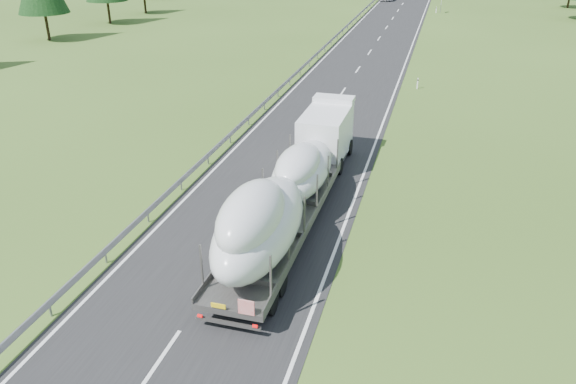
# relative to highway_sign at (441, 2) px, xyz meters

# --- Properties ---
(ground) EXTENTS (400.00, 400.00, 0.00)m
(ground) POSITION_rel_highway_sign_xyz_m (-7.20, -80.00, -1.81)
(ground) COLOR #37541C
(ground) RESTS_ON ground
(highway_sign) EXTENTS (0.08, 0.90, 2.60)m
(highway_sign) POSITION_rel_highway_sign_xyz_m (0.00, 0.00, 0.00)
(highway_sign) COLOR slate
(highway_sign) RESTS_ON ground
(boat_truck) EXTENTS (3.22, 20.38, 4.72)m
(boat_truck) POSITION_rel_highway_sign_xyz_m (-5.30, -78.54, 0.58)
(boat_truck) COLOR white
(boat_truck) RESTS_ON ground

